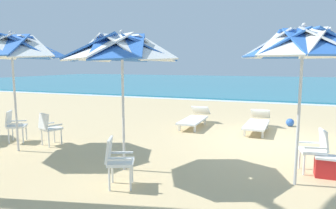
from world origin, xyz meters
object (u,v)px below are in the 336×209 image
(beach_ball, at_px, (290,122))
(plastic_chair_0, at_px, (316,148))
(beach_umbrella_1, at_px, (122,49))
(plastic_chair_2, at_px, (14,124))
(beach_umbrella_0, at_px, (303,46))
(beach_umbrella_2, at_px, (11,48))
(sun_lounger_1, at_px, (257,122))
(plastic_chair_3, at_px, (49,127))
(cooler_box, at_px, (329,167))
(sun_lounger_2, at_px, (195,118))
(plastic_chair_1, at_px, (117,159))

(beach_ball, bearing_deg, plastic_chair_0, -85.72)
(beach_umbrella_1, relative_size, plastic_chair_2, 3.19)
(plastic_chair_0, height_order, plastic_chair_2, same)
(beach_umbrella_1, height_order, plastic_chair_2, beach_umbrella_1)
(beach_umbrella_0, relative_size, plastic_chair_0, 3.22)
(beach_umbrella_0, bearing_deg, beach_ball, 89.57)
(beach_umbrella_2, distance_m, sun_lounger_1, 7.22)
(beach_umbrella_2, bearing_deg, plastic_chair_3, 61.65)
(cooler_box, bearing_deg, beach_umbrella_0, -134.63)
(beach_umbrella_1, xyz_separation_m, sun_lounger_2, (0.17, 4.59, -2.11))
(beach_umbrella_1, height_order, beach_ball, beach_umbrella_1)
(plastic_chair_0, height_order, beach_umbrella_1, beach_umbrella_1)
(beach_umbrella_0, relative_size, cooler_box, 5.58)
(beach_umbrella_2, height_order, plastic_chair_2, beach_umbrella_2)
(beach_umbrella_0, bearing_deg, beach_umbrella_2, -178.43)
(beach_umbrella_1, xyz_separation_m, plastic_chair_2, (-3.86, 0.85, -1.90))
(beach_umbrella_0, height_order, sun_lounger_1, beach_umbrella_0)
(cooler_box, bearing_deg, sun_lounger_1, 113.61)
(plastic_chair_2, height_order, cooler_box, plastic_chair_2)
(sun_lounger_1, bearing_deg, beach_ball, 49.75)
(sun_lounger_2, distance_m, beach_ball, 3.28)
(beach_umbrella_0, bearing_deg, plastic_chair_1, -157.54)
(beach_umbrella_1, xyz_separation_m, sun_lounger_1, (2.23, 4.59, -2.11))
(beach_umbrella_1, relative_size, sun_lounger_1, 1.27)
(sun_lounger_2, bearing_deg, plastic_chair_3, -128.08)
(beach_umbrella_0, distance_m, cooler_box, 2.38)
(plastic_chair_1, distance_m, beach_umbrella_2, 4.06)
(plastic_chair_0, xyz_separation_m, plastic_chair_3, (-6.30, -0.28, 0.00))
(plastic_chair_2, bearing_deg, beach_ball, 34.81)
(plastic_chair_1, bearing_deg, beach_umbrella_0, 22.46)
(plastic_chair_2, bearing_deg, plastic_chair_3, 2.77)
(beach_umbrella_2, relative_size, cooler_box, 5.77)
(beach_umbrella_0, bearing_deg, cooler_box, 45.37)
(beach_umbrella_0, bearing_deg, sun_lounger_2, 125.85)
(plastic_chair_1, bearing_deg, beach_umbrella_2, 163.18)
(beach_umbrella_0, xyz_separation_m, sun_lounger_1, (-0.96, 4.18, -2.14))
(plastic_chair_0, xyz_separation_m, beach_ball, (-0.34, 4.59, -0.36))
(plastic_chair_0, height_order, sun_lounger_2, plastic_chair_0)
(plastic_chair_1, distance_m, plastic_chair_2, 4.46)
(plastic_chair_0, bearing_deg, plastic_chair_1, -148.97)
(plastic_chair_3, relative_size, beach_ball, 3.24)
(plastic_chair_1, xyz_separation_m, sun_lounger_2, (-0.13, 5.38, -0.22))
(beach_umbrella_2, bearing_deg, cooler_box, 6.50)
(beach_umbrella_0, height_order, plastic_chair_2, beach_umbrella_0)
(beach_umbrella_0, bearing_deg, plastic_chair_3, 175.25)
(beach_umbrella_2, relative_size, beach_ball, 10.79)
(plastic_chair_0, distance_m, sun_lounger_1, 3.67)
(beach_umbrella_0, xyz_separation_m, plastic_chair_1, (-2.89, -1.19, -1.92))
(plastic_chair_1, bearing_deg, beach_ball, 65.93)
(plastic_chair_3, bearing_deg, sun_lounger_1, 36.68)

